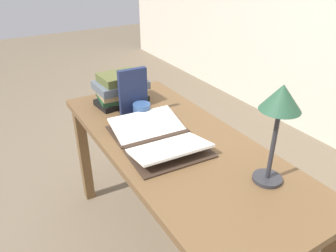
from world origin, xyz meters
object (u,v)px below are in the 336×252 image
(coffee_mug, at_px, (142,111))
(book_stack_tall, at_px, (121,89))
(open_book, at_px, (158,138))
(book_standing_upright, at_px, (133,92))
(reading_lamp, at_px, (280,107))

(coffee_mug, bearing_deg, book_stack_tall, -176.25)
(open_book, distance_m, coffee_mug, 0.27)
(book_stack_tall, distance_m, book_standing_upright, 0.18)
(book_stack_tall, height_order, reading_lamp, reading_lamp)
(book_standing_upright, bearing_deg, coffee_mug, 18.32)
(reading_lamp, bearing_deg, coffee_mug, -166.56)
(book_stack_tall, relative_size, book_standing_upright, 1.18)
(reading_lamp, bearing_deg, book_stack_tall, -168.84)
(book_stack_tall, xyz_separation_m, coffee_mug, (0.24, 0.02, -0.05))
(open_book, xyz_separation_m, book_standing_upright, (-0.33, 0.03, 0.11))
(reading_lamp, distance_m, coffee_mug, 0.82)
(open_book, distance_m, reading_lamp, 0.62)
(open_book, bearing_deg, book_stack_tall, 179.55)
(book_stack_tall, bearing_deg, coffee_mug, 3.75)
(coffee_mug, bearing_deg, reading_lamp, 13.44)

